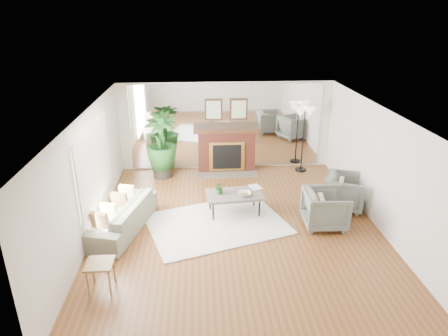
{
  "coord_description": "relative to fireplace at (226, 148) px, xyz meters",
  "views": [
    {
      "loc": [
        -0.77,
        -7.44,
        4.38
      ],
      "look_at": [
        -0.24,
        0.6,
        1.14
      ],
      "focal_mm": 32.0,
      "sensor_mm": 36.0,
      "label": 1
    }
  ],
  "objects": [
    {
      "name": "side_table",
      "position": [
        -2.45,
        -5.11,
        -0.24
      ],
      "size": [
        0.45,
        0.45,
        0.51
      ],
      "rotation": [
        0.0,
        0.0,
        -0.01
      ],
      "color": "olive",
      "rests_on": "ground"
    },
    {
      "name": "area_rug",
      "position": [
        -0.43,
        -3.11,
        -0.64
      ],
      "size": [
        3.34,
        2.82,
        0.03
      ],
      "primitive_type": "cube",
      "rotation": [
        0.0,
        0.0,
        0.32
      ],
      "color": "silver",
      "rests_on": "ground"
    },
    {
      "name": "coffee_table",
      "position": [
        -0.01,
        -2.64,
        -0.2
      ],
      "size": [
        1.32,
        0.85,
        0.5
      ],
      "rotation": [
        0.0,
        0.0,
        0.1
      ],
      "color": "#675C51",
      "rests_on": "ground"
    },
    {
      "name": "sofa",
      "position": [
        -2.45,
        -3.18,
        -0.35
      ],
      "size": [
        1.37,
        2.29,
        0.63
      ],
      "primitive_type": "imported",
      "rotation": [
        0.0,
        0.0,
        -1.83
      ],
      "color": "#6A705A",
      "rests_on": "ground"
    },
    {
      "name": "window_panel",
      "position": [
        -2.96,
        -2.86,
        0.69
      ],
      "size": [
        0.04,
        2.4,
        1.5
      ],
      "primitive_type": "cube",
      "color": "#B2E09E",
      "rests_on": "wall_left"
    },
    {
      "name": "book",
      "position": [
        0.4,
        -2.4,
        -0.15
      ],
      "size": [
        0.32,
        0.37,
        0.02
      ],
      "primitive_type": "imported",
      "rotation": [
        0.0,
        0.0,
        0.34
      ],
      "color": "olive",
      "rests_on": "coffee_table"
    },
    {
      "name": "potted_ficus",
      "position": [
        -1.8,
        -0.36,
        0.31
      ],
      "size": [
        1.01,
        1.01,
        1.81
      ],
      "color": "black",
      "rests_on": "ground"
    },
    {
      "name": "fruit_bowl",
      "position": [
        0.21,
        -2.74,
        -0.12
      ],
      "size": [
        0.29,
        0.29,
        0.07
      ],
      "primitive_type": "imported",
      "rotation": [
        0.0,
        0.0,
        -0.01
      ],
      "color": "olive",
      "rests_on": "coffee_table"
    },
    {
      "name": "floor_lamp",
      "position": [
        2.15,
        -0.16,
        0.92
      ],
      "size": [
        0.6,
        0.33,
        1.85
      ],
      "color": "black",
      "rests_on": "ground"
    },
    {
      "name": "wall_right",
      "position": [
        2.99,
        -3.26,
        0.59
      ],
      "size": [
        0.02,
        7.0,
        2.5
      ],
      "primitive_type": "cube",
      "color": "silver",
      "rests_on": "ground"
    },
    {
      "name": "fireplace",
      "position": [
        0.0,
        0.0,
        0.0
      ],
      "size": [
        1.85,
        0.83,
        2.05
      ],
      "color": "maroon",
      "rests_on": "ground"
    },
    {
      "name": "ground",
      "position": [
        0.0,
        -3.26,
        -0.66
      ],
      "size": [
        7.0,
        7.0,
        0.0
      ],
      "primitive_type": "plane",
      "color": "brown",
      "rests_on": "ground"
    },
    {
      "name": "wall_back",
      "position": [
        0.0,
        0.23,
        0.59
      ],
      "size": [
        6.0,
        0.02,
        2.5
      ],
      "primitive_type": "cube",
      "color": "silver",
      "rests_on": "ground"
    },
    {
      "name": "armchair_front",
      "position": [
        1.88,
        -3.31,
        -0.25
      ],
      "size": [
        0.93,
        0.91,
        0.81
      ],
      "primitive_type": "imported",
      "rotation": [
        0.0,
        0.0,
        1.52
      ],
      "color": "slate",
      "rests_on": "ground"
    },
    {
      "name": "tabletop_plant",
      "position": [
        -0.33,
        -2.61,
        -0.02
      ],
      "size": [
        0.31,
        0.29,
        0.29
      ],
      "primitive_type": "imported",
      "rotation": [
        0.0,
        0.0,
        0.32
      ],
      "color": "#255E22",
      "rests_on": "coffee_table"
    },
    {
      "name": "mirror_panel",
      "position": [
        0.0,
        0.21,
        0.59
      ],
      "size": [
        5.4,
        0.04,
        2.4
      ],
      "primitive_type": "cube",
      "color": "silver",
      "rests_on": "wall_back"
    },
    {
      "name": "wall_left",
      "position": [
        -2.99,
        -3.26,
        0.59
      ],
      "size": [
        0.02,
        7.0,
        2.5
      ],
      "primitive_type": "cube",
      "color": "silver",
      "rests_on": "ground"
    },
    {
      "name": "armchair_back",
      "position": [
        2.6,
        -2.51,
        -0.25
      ],
      "size": [
        1.17,
        1.16,
        0.81
      ],
      "primitive_type": "imported",
      "rotation": [
        0.0,
        0.0,
        1.14
      ],
      "color": "slate",
      "rests_on": "ground"
    }
  ]
}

